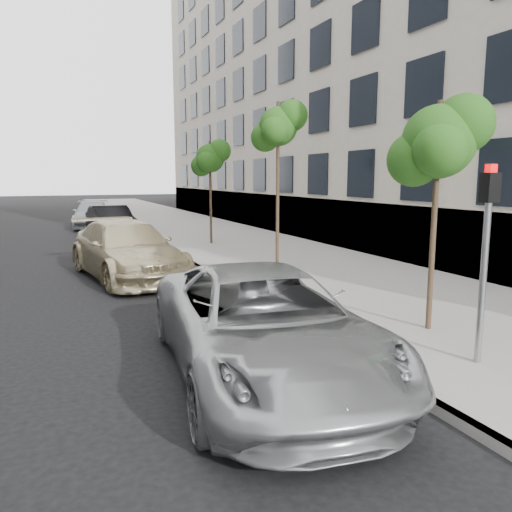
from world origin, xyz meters
TOP-DOWN VIEW (x-y plane):
  - ground at (0.00, 0.00)m, footprint 160.00×160.00m
  - sidewalk at (4.30, 24.00)m, footprint 6.40×72.00m
  - curb at (1.18, 24.00)m, footprint 0.15×72.00m
  - tree_near at (3.23, 1.50)m, footprint 1.64×1.44m
  - tree_mid at (3.23, 8.00)m, footprint 1.52×1.32m
  - tree_far at (3.23, 14.50)m, footprint 1.55×1.35m
  - signal_pole at (2.69, -0.13)m, footprint 0.25×0.19m
  - minivan at (-0.36, 0.93)m, footprint 3.22×5.91m
  - suv at (-1.05, 9.12)m, footprint 3.10×5.88m
  - sedan_blue at (-0.38, 14.46)m, footprint 1.79×3.96m
  - sedan_black at (-0.28, 19.31)m, footprint 2.08×4.77m
  - sedan_rear at (-0.65, 24.83)m, footprint 2.62×5.39m

SIDE VIEW (x-z plane):
  - ground at x=0.00m, z-range 0.00..0.00m
  - sidewalk at x=4.30m, z-range 0.00..0.14m
  - curb at x=1.18m, z-range 0.00..0.14m
  - sedan_blue at x=-0.38m, z-range 0.00..1.32m
  - sedan_rear at x=-0.65m, z-range 0.00..1.51m
  - sedan_black at x=-0.28m, z-range 0.00..1.53m
  - minivan at x=-0.36m, z-range 0.00..1.57m
  - suv at x=-1.05m, z-range 0.00..1.62m
  - signal_pole at x=2.69m, z-range 0.52..3.45m
  - tree_near at x=3.23m, z-range 1.41..5.57m
  - tree_far at x=3.23m, z-range 1.51..5.78m
  - tree_mid at x=3.23m, z-range 1.85..6.79m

